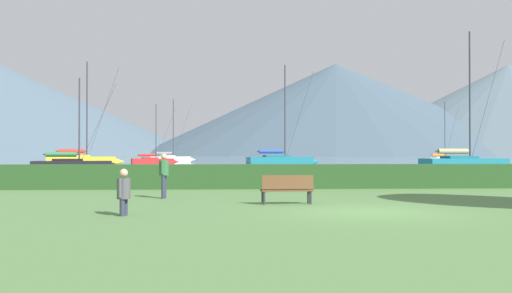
{
  "coord_description": "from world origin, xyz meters",
  "views": [
    {
      "loc": [
        -4.16,
        -16.07,
        1.67
      ],
      "look_at": [
        -0.72,
        43.82,
        2.34
      ],
      "focal_mm": 40.5,
      "sensor_mm": 36.0,
      "label": 1
    }
  ],
  "objects_px": {
    "sailboat_slip_3": "(465,163)",
    "sailboat_slip_7": "(74,166)",
    "sailboat_slip_12": "(443,160)",
    "person_standing_walker": "(164,172)",
    "sailboat_slip_8": "(82,161)",
    "sailboat_slip_4": "(170,159)",
    "person_seated_viewer": "(124,190)",
    "sailboat_slip_2": "(153,161)",
    "park_bench_near_path": "(287,188)",
    "sailboat_slip_11": "(281,161)"
  },
  "relations": [
    {
      "from": "sailboat_slip_7",
      "to": "sailboat_slip_8",
      "type": "xyz_separation_m",
      "value": [
        -4.28,
        20.7,
        0.16
      ]
    },
    {
      "from": "park_bench_near_path",
      "to": "sailboat_slip_11",
      "type": "bearing_deg",
      "value": 79.75
    },
    {
      "from": "sailboat_slip_3",
      "to": "park_bench_near_path",
      "type": "distance_m",
      "value": 37.3
    },
    {
      "from": "sailboat_slip_2",
      "to": "person_seated_viewer",
      "type": "xyz_separation_m",
      "value": [
        7.07,
        -65.32,
        0.13
      ]
    },
    {
      "from": "sailboat_slip_3",
      "to": "sailboat_slip_12",
      "type": "xyz_separation_m",
      "value": [
        14.14,
        41.51,
        -0.18
      ]
    },
    {
      "from": "sailboat_slip_3",
      "to": "sailboat_slip_4",
      "type": "relative_size",
      "value": 1.17
    },
    {
      "from": "sailboat_slip_12",
      "to": "person_seated_viewer",
      "type": "relative_size",
      "value": 8.05
    },
    {
      "from": "person_standing_walker",
      "to": "person_seated_viewer",
      "type": "bearing_deg",
      "value": -86.87
    },
    {
      "from": "sailboat_slip_12",
      "to": "sailboat_slip_4",
      "type": "bearing_deg",
      "value": 161.35
    },
    {
      "from": "sailboat_slip_7",
      "to": "park_bench_near_path",
      "type": "xyz_separation_m",
      "value": [
        14.55,
        -30.31,
        -0.07
      ]
    },
    {
      "from": "sailboat_slip_7",
      "to": "sailboat_slip_2",
      "type": "bearing_deg",
      "value": 74.76
    },
    {
      "from": "sailboat_slip_4",
      "to": "sailboat_slip_3",
      "type": "bearing_deg",
      "value": -69.37
    },
    {
      "from": "sailboat_slip_12",
      "to": "person_seated_viewer",
      "type": "distance_m",
      "value": 85.56
    },
    {
      "from": "sailboat_slip_12",
      "to": "person_seated_viewer",
      "type": "height_order",
      "value": "sailboat_slip_12"
    },
    {
      "from": "park_bench_near_path",
      "to": "person_seated_viewer",
      "type": "height_order",
      "value": "person_seated_viewer"
    },
    {
      "from": "sailboat_slip_3",
      "to": "park_bench_near_path",
      "type": "bearing_deg",
      "value": -130.23
    },
    {
      "from": "sailboat_slip_3",
      "to": "person_standing_walker",
      "type": "distance_m",
      "value": 37.59
    },
    {
      "from": "sailboat_slip_8",
      "to": "person_standing_walker",
      "type": "relative_size",
      "value": 7.64
    },
    {
      "from": "person_standing_walker",
      "to": "sailboat_slip_11",
      "type": "bearing_deg",
      "value": 86.75
    },
    {
      "from": "sailboat_slip_4",
      "to": "person_seated_viewer",
      "type": "distance_m",
      "value": 82.61
    },
    {
      "from": "sailboat_slip_2",
      "to": "park_bench_near_path",
      "type": "height_order",
      "value": "sailboat_slip_2"
    },
    {
      "from": "person_seated_viewer",
      "to": "sailboat_slip_2",
      "type": "bearing_deg",
      "value": 109.95
    },
    {
      "from": "sailboat_slip_8",
      "to": "person_standing_walker",
      "type": "distance_m",
      "value": 50.49
    },
    {
      "from": "sailboat_slip_12",
      "to": "sailboat_slip_11",
      "type": "bearing_deg",
      "value": -151.18
    },
    {
      "from": "sailboat_slip_2",
      "to": "sailboat_slip_11",
      "type": "distance_m",
      "value": 21.06
    },
    {
      "from": "sailboat_slip_4",
      "to": "park_bench_near_path",
      "type": "height_order",
      "value": "sailboat_slip_4"
    },
    {
      "from": "sailboat_slip_11",
      "to": "person_seated_viewer",
      "type": "distance_m",
      "value": 53.07
    },
    {
      "from": "sailboat_slip_3",
      "to": "person_standing_walker",
      "type": "xyz_separation_m",
      "value": [
        -23.78,
        -29.12,
        0.24
      ]
    },
    {
      "from": "sailboat_slip_2",
      "to": "person_standing_walker",
      "type": "relative_size",
      "value": 5.15
    },
    {
      "from": "sailboat_slip_2",
      "to": "sailboat_slip_8",
      "type": "xyz_separation_m",
      "value": [
        -7.04,
        -11.15,
        0.21
      ]
    },
    {
      "from": "sailboat_slip_2",
      "to": "sailboat_slip_4",
      "type": "height_order",
      "value": "sailboat_slip_4"
    },
    {
      "from": "sailboat_slip_4",
      "to": "sailboat_slip_11",
      "type": "bearing_deg",
      "value": -74.65
    },
    {
      "from": "sailboat_slip_12",
      "to": "park_bench_near_path",
      "type": "xyz_separation_m",
      "value": [
        -33.68,
        -73.29,
        -0.03
      ]
    },
    {
      "from": "sailboat_slip_12",
      "to": "park_bench_near_path",
      "type": "bearing_deg",
      "value": -125.78
    },
    {
      "from": "sailboat_slip_4",
      "to": "person_standing_walker",
      "type": "bearing_deg",
      "value": -97.09
    },
    {
      "from": "sailboat_slip_8",
      "to": "person_seated_viewer",
      "type": "xyz_separation_m",
      "value": [
        14.11,
        -54.17,
        -0.08
      ]
    },
    {
      "from": "sailboat_slip_4",
      "to": "sailboat_slip_12",
      "type": "bearing_deg",
      "value": -19.63
    },
    {
      "from": "sailboat_slip_3",
      "to": "person_seated_viewer",
      "type": "height_order",
      "value": "sailboat_slip_3"
    },
    {
      "from": "sailboat_slip_4",
      "to": "sailboat_slip_12",
      "type": "relative_size",
      "value": 1.07
    },
    {
      "from": "sailboat_slip_2",
      "to": "sailboat_slip_11",
      "type": "height_order",
      "value": "sailboat_slip_11"
    },
    {
      "from": "sailboat_slip_3",
      "to": "sailboat_slip_7",
      "type": "distance_m",
      "value": 34.11
    },
    {
      "from": "sailboat_slip_2",
      "to": "sailboat_slip_4",
      "type": "xyz_separation_m",
      "value": [
        0.86,
        17.05,
        0.11
      ]
    },
    {
      "from": "sailboat_slip_3",
      "to": "person_standing_walker",
      "type": "height_order",
      "value": "sailboat_slip_3"
    },
    {
      "from": "sailboat_slip_2",
      "to": "sailboat_slip_3",
      "type": "height_order",
      "value": "sailboat_slip_3"
    },
    {
      "from": "sailboat_slip_4",
      "to": "park_bench_near_path",
      "type": "bearing_deg",
      "value": -94.23
    },
    {
      "from": "person_seated_viewer",
      "to": "sailboat_slip_3",
      "type": "bearing_deg",
      "value": 69.01
    },
    {
      "from": "sailboat_slip_12",
      "to": "person_standing_walker",
      "type": "relative_size",
      "value": 6.1
    },
    {
      "from": "sailboat_slip_3",
      "to": "sailboat_slip_12",
      "type": "relative_size",
      "value": 1.25
    },
    {
      "from": "sailboat_slip_7",
      "to": "person_seated_viewer",
      "type": "relative_size",
      "value": 6.36
    },
    {
      "from": "sailboat_slip_3",
      "to": "sailboat_slip_11",
      "type": "distance_m",
      "value": 22.76
    }
  ]
}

